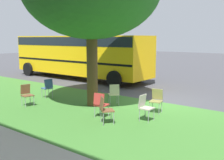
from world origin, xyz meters
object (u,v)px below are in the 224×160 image
at_px(chair_2, 48,87).
at_px(chair_3, 145,106).
at_px(chair_1, 27,93).
at_px(school_bus, 79,53).
at_px(chair_0, 105,108).
at_px(chair_6, 114,93).
at_px(chair_4, 101,103).
at_px(chair_5, 156,99).

relative_size(chair_2, chair_3, 1.00).
xyz_separation_m(chair_1, chair_3, (-4.84, -1.23, 0.00)).
bearing_deg(school_bus, chair_2, 121.02).
xyz_separation_m(chair_0, chair_6, (1.28, -2.12, 0.00)).
bearing_deg(chair_6, chair_1, 39.95).
bearing_deg(chair_1, chair_0, -177.69).
bearing_deg(chair_4, chair_6, -66.88).
bearing_deg(chair_4, chair_0, 142.35).
bearing_deg(school_bus, chair_0, 139.59).
bearing_deg(school_bus, chair_4, 139.38).
bearing_deg(school_bus, chair_6, 145.41).
distance_m(chair_3, school_bus, 10.19).
relative_size(chair_2, chair_4, 1.00).
relative_size(chair_3, school_bus, 0.08).
bearing_deg(chair_5, chair_1, 26.74).
height_order(chair_3, chair_6, same).
distance_m(chair_1, chair_3, 5.00).
bearing_deg(chair_2, chair_6, -166.58).
bearing_deg(chair_5, chair_0, 73.22).
height_order(chair_2, chair_6, same).
relative_size(chair_4, school_bus, 0.08).
distance_m(chair_2, chair_3, 5.40).
bearing_deg(chair_2, chair_1, 110.00).
bearing_deg(chair_3, chair_1, 14.26).
height_order(chair_6, school_bus, school_bus).
height_order(chair_1, chair_3, same).
relative_size(chair_0, chair_1, 1.00).
xyz_separation_m(chair_3, chair_5, (0.19, -1.12, 0.00)).
xyz_separation_m(chair_2, chair_5, (-5.21, -0.85, 0.00)).
xyz_separation_m(chair_0, school_bus, (7.67, -6.53, 1.24)).
bearing_deg(chair_0, chair_2, -16.42).
bearing_deg(chair_5, chair_3, 99.43).
height_order(chair_1, school_bus, school_bus).
relative_size(chair_6, school_bus, 0.08).
relative_size(chair_3, chair_4, 1.00).
distance_m(chair_1, chair_6, 3.55).
xyz_separation_m(chair_1, chair_4, (-3.45, -0.59, 0.00)).
xyz_separation_m(chair_4, chair_6, (0.72, -1.69, 0.00)).
height_order(chair_0, chair_5, same).
height_order(chair_1, chair_6, same).
bearing_deg(chair_4, chair_1, 9.67).
bearing_deg(chair_5, chair_2, 9.22).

